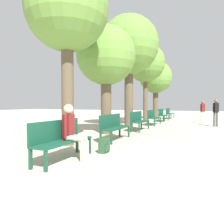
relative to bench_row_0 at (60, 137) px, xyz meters
The scene contains 16 objects.
ground_plane 2.31m from the bench_row_0, 20.14° to the right, with size 80.00×80.00×0.00m, color beige.
bench_row_0 is the anchor object (origin of this frame).
bench_row_1 3.19m from the bench_row_0, 90.00° to the left, with size 0.49×1.83×0.96m.
bench_row_2 6.38m from the bench_row_0, 90.00° to the left, with size 0.49×1.83×0.96m.
bench_row_3 9.58m from the bench_row_0, 90.00° to the left, with size 0.49×1.83×0.96m.
bench_row_4 12.77m from the bench_row_0, 90.00° to the left, with size 0.49×1.83×0.96m.
bench_row_5 15.96m from the bench_row_0, 90.00° to the left, with size 0.49×1.83×0.96m.
tree_row_0 4.23m from the bench_row_0, 120.08° to the left, with size 2.68×2.68×5.73m.
tree_row_1 5.53m from the bench_row_0, 101.92° to the left, with size 2.65×2.65×4.84m.
tree_row_2 8.75m from the bench_row_0, 97.23° to the left, with size 3.39×3.39×6.41m.
tree_row_3 11.94m from the bench_row_0, 94.93° to the left, with size 2.79×2.79×5.72m.
tree_row_4 15.03m from the bench_row_0, 93.80° to the left, with size 2.80×2.80×5.07m.
person_seated 0.33m from the bench_row_0, 32.32° to the left, with size 0.63×0.36×1.34m.
backpack 1.34m from the bench_row_0, 61.43° to the left, with size 0.22×0.36×0.41m.
pedestrian_near 13.06m from the bench_row_0, 77.30° to the left, with size 0.32×0.26×1.56m.
pedestrian_mid 10.67m from the bench_row_0, 69.97° to the left, with size 0.33×0.28×1.64m.
Camera 1 is at (1.12, -3.48, 1.35)m, focal length 35.00 mm.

